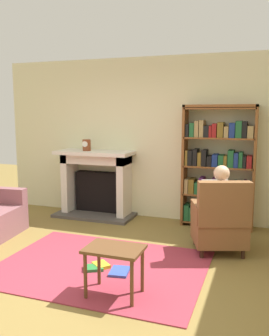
# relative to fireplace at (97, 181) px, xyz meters

# --- Properties ---
(ground) EXTENTS (14.00, 14.00, 0.00)m
(ground) POSITION_rel_fireplace_xyz_m (0.99, -2.30, -0.60)
(ground) COLOR olive
(back_wall) EXTENTS (5.60, 0.10, 2.70)m
(back_wall) POSITION_rel_fireplace_xyz_m (0.99, 0.25, 0.75)
(back_wall) COLOR beige
(back_wall) RESTS_ON ground
(area_rug) EXTENTS (2.40, 1.80, 0.01)m
(area_rug) POSITION_rel_fireplace_xyz_m (0.99, -2.00, -0.59)
(area_rug) COLOR #972F3F
(area_rug) RESTS_ON ground
(fireplace) EXTENTS (1.36, 0.64, 1.14)m
(fireplace) POSITION_rel_fireplace_xyz_m (0.00, 0.00, 0.00)
(fireplace) COLOR #4C4742
(fireplace) RESTS_ON ground
(mantel_clock) EXTENTS (0.14, 0.14, 0.19)m
(mantel_clock) POSITION_rel_fireplace_xyz_m (-0.14, -0.10, 0.64)
(mantel_clock) COLOR brown
(mantel_clock) RESTS_ON fireplace
(bookshelf) EXTENTS (1.11, 0.32, 1.91)m
(bookshelf) POSITION_rel_fireplace_xyz_m (2.06, 0.04, 0.33)
(bookshelf) COLOR brown
(bookshelf) RESTS_ON ground
(armchair_reading) EXTENTS (0.81, 0.80, 0.97)m
(armchair_reading) POSITION_rel_fireplace_xyz_m (2.25, -1.10, -0.18)
(armchair_reading) COLOR #331E14
(armchair_reading) RESTS_ON ground
(seated_reader) EXTENTS (0.48, 0.59, 1.14)m
(seated_reader) POSITION_rel_fireplace_xyz_m (2.21, -0.99, 0.02)
(seated_reader) COLOR white
(seated_reader) RESTS_ON ground
(side_table) EXTENTS (0.56, 0.39, 0.50)m
(side_table) POSITION_rel_fireplace_xyz_m (1.40, -2.57, -0.19)
(side_table) COLOR brown
(side_table) RESTS_ON ground
(scattered_books) EXTENTS (0.58, 0.35, 0.04)m
(scattered_books) POSITION_rel_fireplace_xyz_m (1.08, -2.07, -0.57)
(scattered_books) COLOR gold
(scattered_books) RESTS_ON area_rug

